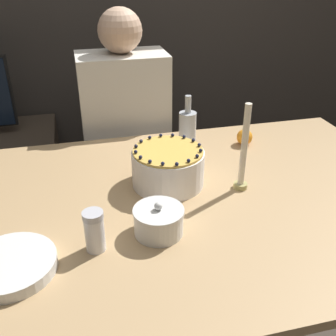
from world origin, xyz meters
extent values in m
cube|color=tan|center=(0.00, 0.00, 0.71)|extent=(1.56, 1.06, 0.03)
cylinder|color=tan|center=(-0.72, 0.47, 0.35)|extent=(0.07, 0.07, 0.70)
cylinder|color=tan|center=(0.72, 0.47, 0.35)|extent=(0.07, 0.07, 0.70)
cylinder|color=white|center=(-0.08, 0.11, 0.79)|extent=(0.24, 0.24, 0.12)
cylinder|color=gold|center=(-0.08, 0.11, 0.85)|extent=(0.23, 0.23, 0.01)
sphere|color=#191E3D|center=(0.03, 0.11, 0.86)|extent=(0.01, 0.01, 0.01)
sphere|color=#191E3D|center=(0.02, 0.15, 0.86)|extent=(0.01, 0.01, 0.01)
sphere|color=#191E3D|center=(0.00, 0.19, 0.86)|extent=(0.01, 0.01, 0.01)
sphere|color=#191E3D|center=(-0.04, 0.21, 0.86)|extent=(0.01, 0.01, 0.01)
sphere|color=#191E3D|center=(-0.08, 0.22, 0.86)|extent=(0.01, 0.01, 0.01)
sphere|color=#191E3D|center=(-0.12, 0.21, 0.86)|extent=(0.01, 0.01, 0.01)
sphere|color=#191E3D|center=(-0.15, 0.19, 0.86)|extent=(0.01, 0.01, 0.01)
sphere|color=#191E3D|center=(-0.17, 0.15, 0.86)|extent=(0.01, 0.01, 0.01)
sphere|color=#191E3D|center=(-0.18, 0.11, 0.86)|extent=(0.01, 0.01, 0.01)
sphere|color=#191E3D|center=(-0.17, 0.07, 0.86)|extent=(0.01, 0.01, 0.01)
sphere|color=#191E3D|center=(-0.15, 0.04, 0.86)|extent=(0.01, 0.01, 0.01)
sphere|color=#191E3D|center=(-0.12, 0.01, 0.86)|extent=(0.01, 0.01, 0.01)
sphere|color=#191E3D|center=(-0.08, 0.00, 0.86)|extent=(0.01, 0.01, 0.01)
sphere|color=#191E3D|center=(-0.04, 0.01, 0.86)|extent=(0.01, 0.01, 0.01)
sphere|color=#191E3D|center=(0.00, 0.04, 0.86)|extent=(0.01, 0.01, 0.01)
sphere|color=#191E3D|center=(0.02, 0.07, 0.86)|extent=(0.01, 0.01, 0.01)
cylinder|color=silver|center=(-0.17, -0.14, 0.76)|extent=(0.14, 0.14, 0.07)
cylinder|color=silver|center=(-0.17, -0.14, 0.80)|extent=(0.14, 0.14, 0.01)
sphere|color=silver|center=(-0.17, -0.14, 0.82)|extent=(0.02, 0.02, 0.02)
cylinder|color=white|center=(-0.34, -0.17, 0.78)|extent=(0.05, 0.05, 0.10)
cylinder|color=silver|center=(-0.34, -0.17, 0.84)|extent=(0.06, 0.06, 0.02)
cylinder|color=silver|center=(-0.56, -0.20, 0.73)|extent=(0.23, 0.23, 0.01)
cylinder|color=silver|center=(-0.56, -0.20, 0.74)|extent=(0.23, 0.23, 0.01)
cylinder|color=silver|center=(-0.56, -0.20, 0.75)|extent=(0.23, 0.23, 0.01)
cylinder|color=silver|center=(-0.56, -0.20, 0.75)|extent=(0.23, 0.23, 0.01)
cylinder|color=tan|center=(0.15, 0.03, 0.74)|extent=(0.05, 0.05, 0.02)
cylinder|color=silver|center=(0.15, 0.03, 0.88)|extent=(0.02, 0.02, 0.28)
cylinder|color=#B2B7BC|center=(0.05, 0.32, 0.81)|extent=(0.07, 0.07, 0.17)
cylinder|color=#B2B7BC|center=(0.05, 0.32, 0.93)|extent=(0.02, 0.02, 0.07)
sphere|color=orange|center=(0.30, 0.34, 0.76)|extent=(0.06, 0.06, 0.06)
cube|color=#595960|center=(-0.13, 0.73, 0.23)|extent=(0.34, 0.34, 0.45)
cube|color=silver|center=(-0.13, 0.73, 0.74)|extent=(0.40, 0.24, 0.59)
sphere|color=#D8AD8C|center=(-0.13, 0.73, 1.13)|extent=(0.19, 0.19, 0.19)
camera|label=1|loc=(-0.35, -1.01, 1.43)|focal=42.00mm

